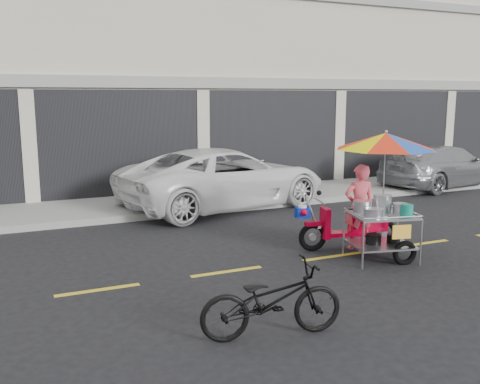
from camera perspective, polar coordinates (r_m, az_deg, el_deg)
name	(u,v)px	position (r m, az deg, el deg)	size (l,w,h in m)	color
ground	(333,257)	(9.46, 9.89, -6.80)	(90.00, 90.00, 0.00)	black
sidewalk	(216,198)	(14.20, -2.54, -0.62)	(45.00, 3.00, 0.15)	gray
shophouse_block	(236,54)	(19.78, -0.40, 14.55)	(36.00, 8.11, 10.40)	beige
centerline	(333,256)	(9.46, 9.89, -6.78)	(42.00, 0.10, 0.01)	gold
white_pickup	(225,178)	(13.26, -1.65, 1.52)	(2.46, 5.33, 1.48)	white
silver_pickup	(442,166)	(17.33, 20.79, 2.60)	(1.81, 4.46, 1.29)	#9B9EA1
near_bicycle	(272,300)	(6.25, 3.40, -11.45)	(0.59, 1.68, 0.88)	black
food_vendor_rig	(374,177)	(9.40, 14.13, 1.56)	(2.18, 2.08, 2.20)	black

